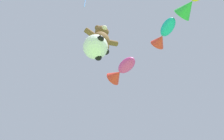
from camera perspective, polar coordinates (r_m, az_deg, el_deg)
teddy_bear_kite at (r=11.55m, az=-2.44°, el=7.48°), size 1.70×0.75×1.72m
soccer_ball_kite at (r=10.27m, az=-3.74°, el=5.25°), size 1.13×1.13×1.04m
fish_kite_magenta at (r=14.27m, az=2.14°, el=-0.10°), size 1.15×1.99×0.89m
fish_kite_teal at (r=13.24m, az=11.74°, el=8.09°), size 0.82×1.73×0.76m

